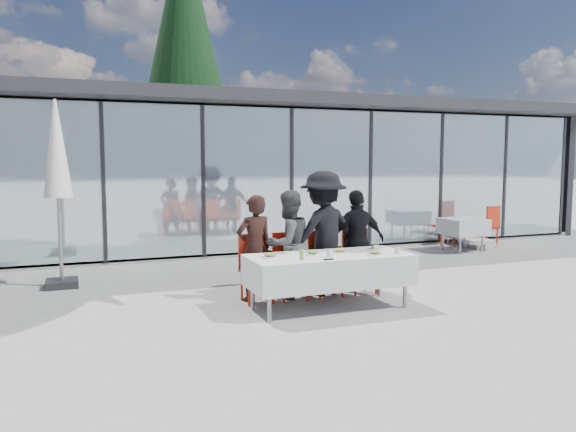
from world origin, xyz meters
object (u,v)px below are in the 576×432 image
object	(u,v)px
spare_chair_b	(489,224)
lounger	(469,235)
diner_chair_d	(358,257)
plate_b	(312,253)
juice_bottle	(302,254)
conifer_tree	(185,48)
plate_c	(340,251)
market_umbrella	(57,162)
diner_b	(288,244)
diner_chair_a	(255,264)
diner_a	(255,248)
diner_chair_c	(324,260)
plate_extra	(375,253)
spare_table_right	(463,227)
plate_a	(270,255)
diner_d	(357,241)
diner_chair_b	(289,262)
spare_chair_a	(440,222)
dining_table	(329,270)
diner_c	(323,233)
plate_d	(376,248)
folded_eyeglasses	(329,259)

from	to	relation	value
spare_chair_b	lounger	bearing A→B (deg)	134.05
diner_chair_d	plate_b	size ratio (longest dim) A/B	4.07
juice_bottle	conifer_tree	xyz separation A→B (m)	(1.15, 13.61, 5.17)
plate_c	market_umbrella	world-z (taller)	market_umbrella
plate_b	market_umbrella	size ratio (longest dim) A/B	0.08
diner_b	diner_chair_a	bearing A→B (deg)	-16.44
plate_c	diner_a	bearing A→B (deg)	146.46
diner_chair_c	plate_c	bearing A→B (deg)	-95.28
juice_bottle	market_umbrella	bearing A→B (deg)	135.46
plate_extra	spare_table_right	distance (m)	5.58
plate_a	plate_c	bearing A→B (deg)	0.23
diner_d	diner_chair_b	bearing A→B (deg)	1.57
diner_chair_b	plate_extra	size ratio (longest dim) A/B	4.07
plate_c	juice_bottle	bearing A→B (deg)	-156.97
spare_chair_a	lounger	size ratio (longest dim) A/B	0.67
dining_table	diner_chair_b	bearing A→B (deg)	112.35
diner_a	spare_chair_a	size ratio (longest dim) A/B	1.59
market_umbrella	diner_chair_a	bearing A→B (deg)	-36.82
diner_chair_a	spare_table_right	bearing A→B (deg)	24.18
juice_bottle	spare_table_right	world-z (taller)	juice_bottle
spare_table_right	diner_chair_b	bearing A→B (deg)	-153.70
diner_c	conifer_tree	world-z (taller)	conifer_tree
spare_chair_a	diner_d	bearing A→B (deg)	-139.41
diner_a	spare_table_right	size ratio (longest dim) A/B	1.80
diner_chair_c	plate_c	distance (m)	0.70
spare_table_right	diner_chair_c	bearing A→B (deg)	-150.95
market_umbrella	plate_c	bearing A→B (deg)	-35.62
diner_chair_d	spare_chair_b	world-z (taller)	same
plate_d	plate_c	bearing A→B (deg)	-174.07
spare_chair_a	conifer_tree	world-z (taller)	conifer_tree
plate_b	folded_eyeglasses	bearing A→B (deg)	-85.83
plate_d	market_umbrella	distance (m)	5.17
diner_chair_d	spare_chair_a	xyz separation A→B (m)	(4.24, 3.66, 0.00)
diner_chair_a	plate_a	bearing A→B (deg)	-90.71
diner_chair_c	diner_c	bearing A→B (deg)	90.00
dining_table	spare_table_right	distance (m)	5.90
spare_chair_b	conifer_tree	xyz separation A→B (m)	(-5.24, 9.78, 5.45)
plate_a	lounger	size ratio (longest dim) A/B	0.17
diner_c	diner_d	xyz separation A→B (m)	(0.58, 0.00, -0.15)
plate_d	plate_extra	size ratio (longest dim) A/B	1.00
diner_c	plate_b	xyz separation A→B (m)	(-0.48, -0.69, -0.17)
diner_chair_b	lounger	world-z (taller)	diner_chair_b
diner_c	diner_chair_a	bearing A→B (deg)	-13.53
dining_table	diner_c	world-z (taller)	diner_c
dining_table	diner_chair_d	distance (m)	1.13
diner_b	plate_b	world-z (taller)	diner_b
diner_b	diner_chair_d	world-z (taller)	diner_b
diner_chair_d	lounger	bearing A→B (deg)	34.22
plate_extra	lounger	size ratio (longest dim) A/B	0.17
diner_chair_b	conifer_tree	world-z (taller)	conifer_tree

